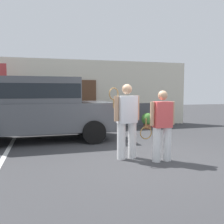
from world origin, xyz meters
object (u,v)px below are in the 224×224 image
parked_suv (38,106)px  tennis_player_woman (162,125)px  potted_plant_by_porch (147,120)px  tennis_player_man (127,120)px

parked_suv → tennis_player_woman: size_ratio=2.82×
parked_suv → potted_plant_by_porch: size_ratio=6.73×
parked_suv → potted_plant_by_porch: 4.74m
parked_suv → tennis_player_woman: parked_suv is taller
parked_suv → potted_plant_by_porch: parked_suv is taller
tennis_player_woman → tennis_player_man: bearing=-32.8°
tennis_player_man → potted_plant_by_porch: 4.82m
tennis_player_man → tennis_player_woman: size_ratio=1.09×
parked_suv → tennis_player_woman: (2.77, -3.25, -0.30)m
parked_suv → tennis_player_woman: bearing=-49.7°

